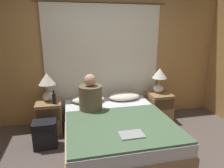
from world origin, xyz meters
TOP-DOWN VIEW (x-y plane):
  - wall_back at (0.00, 1.79)m, footprint 4.83×0.06m
  - curtain_panel at (0.00, 1.73)m, footprint 2.39×0.02m
  - bed at (0.00, 0.71)m, footprint 1.56×1.94m
  - nightstand_left at (-1.04, 1.37)m, footprint 0.42×0.47m
  - nightstand_right at (1.04, 1.37)m, footprint 0.42×0.47m
  - lamp_left at (-1.04, 1.43)m, footprint 0.28×0.28m
  - lamp_right at (1.04, 1.43)m, footprint 0.28×0.28m
  - pillow_left at (-0.34, 1.46)m, footprint 0.60×0.36m
  - pillow_right at (0.34, 1.46)m, footprint 0.60×0.36m
  - blanket_on_bed at (0.00, 0.40)m, footprint 1.50×1.25m
  - person_left_in_bed at (-0.34, 1.06)m, footprint 0.38×0.38m
  - beer_bottle_on_left_stand at (-0.93, 1.25)m, footprint 0.06×0.06m
  - laptop_on_bed at (0.04, 0.09)m, footprint 0.30×0.21m
  - backpack_on_floor at (-1.08, 0.88)m, footprint 0.35×0.26m

SIDE VIEW (x-z plane):
  - bed at x=0.00m, z-range 0.00..0.46m
  - backpack_on_floor at x=-1.08m, z-range 0.03..0.46m
  - nightstand_left at x=-1.04m, z-range 0.00..0.57m
  - nightstand_right at x=1.04m, z-range 0.00..0.57m
  - blanket_on_bed at x=0.00m, z-range 0.47..0.50m
  - laptop_on_bed at x=0.04m, z-range 0.50..0.52m
  - pillow_left at x=-0.34m, z-range 0.47..0.59m
  - pillow_right at x=0.34m, z-range 0.47..0.59m
  - beer_bottle_on_left_stand at x=-0.93m, z-range 0.54..0.77m
  - person_left_in_bed at x=-0.34m, z-range 0.40..1.02m
  - lamp_left at x=-1.04m, z-range 0.63..1.11m
  - lamp_right at x=1.04m, z-range 0.63..1.11m
  - curtain_panel at x=0.00m, z-range 0.00..2.24m
  - wall_back at x=0.00m, z-range 0.00..2.50m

